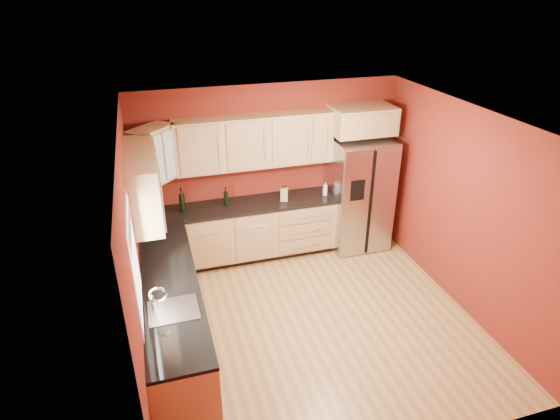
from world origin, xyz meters
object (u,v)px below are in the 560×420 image
at_px(canister_left, 147,214).
at_px(knife_block, 284,194).
at_px(refrigerator, 358,193).
at_px(wine_bottle_a, 182,200).
at_px(soap_dispenser, 325,189).

bearing_deg(canister_left, knife_block, 0.81).
bearing_deg(refrigerator, knife_block, 179.23).
xyz_separation_m(refrigerator, wine_bottle_a, (-2.71, 0.08, 0.22)).
distance_m(canister_left, soap_dispenser, 2.65).
height_order(refrigerator, knife_block, refrigerator).
xyz_separation_m(refrigerator, knife_block, (-1.21, 0.02, 0.13)).
height_order(canister_left, knife_block, knife_block).
bearing_deg(knife_block, refrigerator, 19.13).
height_order(knife_block, soap_dispenser, knife_block).
bearing_deg(wine_bottle_a, knife_block, -2.42).
relative_size(wine_bottle_a, knife_block, 1.78).
height_order(refrigerator, canister_left, refrigerator).
distance_m(canister_left, wine_bottle_a, 0.51).
bearing_deg(canister_left, soap_dispenser, 0.99).
distance_m(knife_block, soap_dispenser, 0.66).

